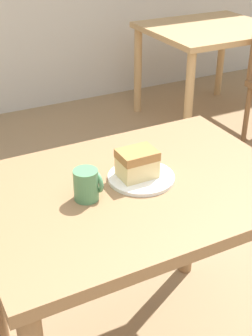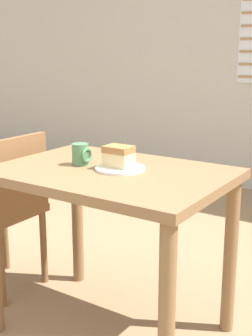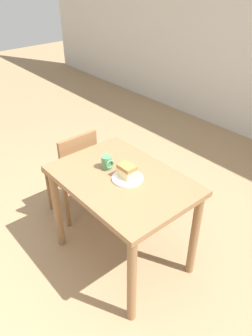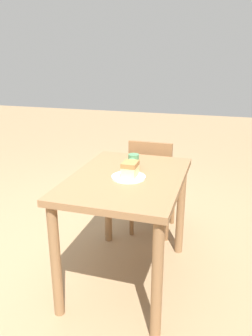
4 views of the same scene
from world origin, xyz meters
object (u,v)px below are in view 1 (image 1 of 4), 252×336
at_px(dining_table_near, 134,218).
at_px(coffee_mug, 87,184).
at_px(dining_table_far, 210,41).
at_px(plate, 141,177).
at_px(cake_slice, 137,163).

bearing_deg(dining_table_near, coffee_mug, -178.42).
xyz_separation_m(dining_table_far, coffee_mug, (-1.72, -1.72, 0.20)).
bearing_deg(coffee_mug, dining_table_near, 1.58).
height_order(plate, cake_slice, cake_slice).
height_order(dining_table_far, plate, plate).
distance_m(cake_slice, coffee_mug, 0.18).
distance_m(dining_table_near, plate, 0.14).
relative_size(dining_table_near, plate, 4.63).
xyz_separation_m(plate, coffee_mug, (-0.19, -0.02, 0.04)).
bearing_deg(dining_table_far, coffee_mug, -134.87).
xyz_separation_m(dining_table_near, cake_slice, (0.02, 0.02, 0.18)).
height_order(plate, coffee_mug, coffee_mug).
bearing_deg(dining_table_near, dining_table_far, 47.81).
distance_m(dining_table_near, coffee_mug, 0.23).
height_order(cake_slice, coffee_mug, cake_slice).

